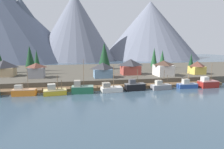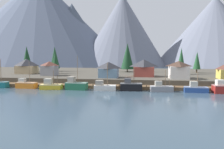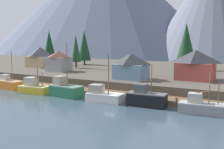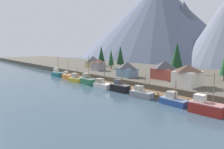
# 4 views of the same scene
# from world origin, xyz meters

# --- Properties ---
(ground_plane) EXTENTS (400.00, 400.00, 1.00)m
(ground_plane) POSITION_xyz_m (0.00, 20.00, -0.50)
(ground_plane) COLOR #384C5B
(dock) EXTENTS (80.00, 4.00, 1.60)m
(dock) POSITION_xyz_m (0.00, 1.99, 0.50)
(dock) COLOR brown
(dock) RESTS_ON ground_plane
(shoreline_bank) EXTENTS (400.00, 56.00, 2.50)m
(shoreline_bank) POSITION_xyz_m (0.00, 32.00, 1.25)
(shoreline_bank) COLOR #4C473D
(shoreline_bank) RESTS_ON ground_plane
(mountain_west_peak) EXTENTS (178.14, 178.14, 86.61)m
(mountain_west_peak) POSITION_xyz_m (-94.30, 151.01, 43.31)
(mountain_west_peak) COLOR slate
(mountain_west_peak) RESTS_ON ground_plane
(mountain_central_peak) EXTENTS (77.38, 77.38, 58.23)m
(mountain_central_peak) POSITION_xyz_m (-58.43, 144.81, 29.11)
(mountain_central_peak) COLOR #475160
(mountain_central_peak) RESTS_ON ground_plane
(mountain_east_peak) EXTENTS (75.94, 75.94, 62.26)m
(mountain_east_peak) POSITION_xyz_m (-8.54, 133.60, 31.13)
(mountain_east_peak) COLOR slate
(mountain_east_peak) RESTS_ON ground_plane
(mountain_far_ridge) EXTENTS (104.17, 104.17, 60.86)m
(mountain_far_ridge) POSITION_xyz_m (71.89, 147.59, 30.43)
(mountain_far_ridge) COLOR slate
(mountain_far_ridge) RESTS_ON ground_plane
(fishing_boat_orange) EXTENTS (6.40, 2.80, 8.22)m
(fishing_boat_orange) POSITION_xyz_m (-24.76, -1.51, 1.09)
(fishing_boat_orange) COLOR #CC6B1E
(fishing_boat_orange) RESTS_ON ground_plane
(fishing_boat_yellow) EXTENTS (6.59, 3.92, 5.64)m
(fishing_boat_yellow) POSITION_xyz_m (-16.46, -2.15, 1.06)
(fishing_boat_yellow) COLOR gold
(fishing_boat_yellow) RESTS_ON ground_plane
(fishing_boat_green) EXTENTS (6.45, 3.38, 10.03)m
(fishing_boat_green) POSITION_xyz_m (-8.71, -1.83, 1.37)
(fishing_boat_green) COLOR #1E5B3D
(fishing_boat_green) RESTS_ON ground_plane
(fishing_boat_white) EXTENTS (6.47, 3.52, 8.13)m
(fishing_boat_white) POSITION_xyz_m (-0.16, -1.94, 1.04)
(fishing_boat_white) COLOR silver
(fishing_boat_white) RESTS_ON ground_plane
(fishing_boat_black) EXTENTS (6.40, 2.69, 6.67)m
(fishing_boat_black) POSITION_xyz_m (7.56, -1.47, 1.30)
(fishing_boat_black) COLOR black
(fishing_boat_black) RESTS_ON ground_plane
(fishing_boat_grey) EXTENTS (6.48, 3.11, 6.05)m
(fishing_boat_grey) POSITION_xyz_m (16.12, -1.70, 1.02)
(fishing_boat_grey) COLOR gray
(fishing_boat_grey) RESTS_ON ground_plane
(fishing_boat_blue) EXTENTS (6.36, 2.77, 5.68)m
(fishing_boat_blue) POSITION_xyz_m (25.46, -1.51, 1.04)
(fishing_boat_blue) COLOR navy
(fishing_boat_blue) RESTS_ON ground_plane
(house_blue) EXTENTS (6.67, 5.24, 5.35)m
(house_blue) POSITION_xyz_m (-0.75, 9.81, 5.24)
(house_blue) COLOR #6689A8
(house_blue) RESTS_ON shoreline_bank
(house_red) EXTENTS (7.48, 6.11, 6.08)m
(house_red) POSITION_xyz_m (11.11, 15.34, 5.61)
(house_red) COLOR #9E4238
(house_red) RESTS_ON shoreline_bank
(house_tan) EXTENTS (7.94, 5.92, 6.03)m
(house_tan) POSITION_xyz_m (-36.40, 19.82, 5.59)
(house_tan) COLOR tan
(house_tan) RESTS_ON shoreline_bank
(house_grey) EXTENTS (5.53, 5.05, 5.28)m
(house_grey) POSITION_xyz_m (-23.87, 13.87, 5.20)
(house_grey) COLOR gray
(house_grey) RESTS_ON shoreline_bank
(house_white) EXTENTS (6.22, 7.24, 5.78)m
(house_white) POSITION_xyz_m (22.42, 9.85, 5.45)
(house_white) COLOR silver
(house_white) RESTS_ON shoreline_bank
(conifer_near_left) EXTENTS (5.78, 5.78, 12.75)m
(conifer_near_left) POSITION_xyz_m (3.66, 34.64, 9.53)
(conifer_near_left) COLOR #4C3823
(conifer_near_left) RESTS_ON shoreline_bank
(conifer_mid_left) EXTENTS (2.88, 2.88, 9.73)m
(conifer_mid_left) POSITION_xyz_m (-25.13, 22.74, 8.24)
(conifer_mid_left) COLOR #4C3823
(conifer_mid_left) RESTS_ON shoreline_bank
(conifer_mid_right) EXTENTS (3.15, 3.15, 10.44)m
(conifer_mid_right) POSITION_xyz_m (25.67, 26.36, 8.58)
(conifer_mid_right) COLOR #4C3823
(conifer_mid_right) RESTS_ON shoreline_bank
(conifer_back_left) EXTENTS (4.41, 4.41, 11.40)m
(conifer_back_left) POSITION_xyz_m (-29.82, 33.27, 8.90)
(conifer_back_left) COLOR #4C3823
(conifer_back_left) RESTS_ON shoreline_bank
(conifer_back_right) EXTENTS (3.11, 3.11, 8.99)m
(conifer_back_right) POSITION_xyz_m (33.23, 33.59, 7.76)
(conifer_back_right) COLOR #4C3823
(conifer_back_right) RESTS_ON shoreline_bank
(conifer_centre) EXTENTS (4.59, 4.59, 11.41)m
(conifer_centre) POSITION_xyz_m (-41.23, 28.92, 8.82)
(conifer_centre) COLOR #4C3823
(conifer_centre) RESTS_ON shoreline_bank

